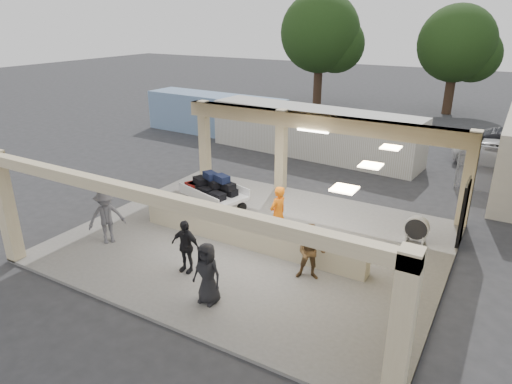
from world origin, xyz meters
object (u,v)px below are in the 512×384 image
Objects in this scene: container_blue at (215,114)px; drum_fan at (417,228)px; baggage_counter at (247,232)px; passenger_c at (106,217)px; baggage_handler at (278,214)px; passenger_b at (185,246)px; passenger_d at (207,273)px; luggage_cart at (213,189)px; passenger_a at (311,252)px; container_white at (312,132)px; car_white_a at (504,154)px.

drum_fan is at bearing -29.71° from container_blue.
baggage_counter is at bearing -48.53° from container_blue.
drum_fan is 10.19m from passenger_c.
baggage_handler is 3.36m from passenger_b.
passenger_d is at bearing -123.19° from drum_fan.
drum_fan is 0.49× the size of passenger_c.
baggage_counter is at bearing 68.18° from passenger_b.
luggage_cart is 12.56m from container_blue.
container_white is at bearing 93.60° from passenger_a.
baggage_handler is (3.44, -1.19, 0.19)m from luggage_cart.
passenger_a reaches higher than passenger_b.
baggage_counter is 9.20× the size of drum_fan.
passenger_a is at bearing 64.19° from baggage_handler.
passenger_b is 1.75m from passenger_d.
passenger_b is 17.20m from container_blue.
container_white is (-3.25, 10.20, 0.21)m from baggage_handler.
baggage_handler reaches higher than passenger_b.
container_blue reaches higher than passenger_a.
passenger_d is (-1.84, -2.39, 0.00)m from passenger_a.
baggage_counter is 4.62m from passenger_c.
luggage_cart reaches higher than drum_fan.
passenger_d reaches higher than car_white_a.
baggage_handler is (0.68, 0.80, 0.48)m from baggage_counter.
passenger_b reaches higher than luggage_cart.
luggage_cart is 1.46× the size of baggage_handler.
passenger_c is 15.54m from container_blue.
baggage_handler is at bearing -44.75° from container_blue.
passenger_c is (-8.78, -5.15, 0.44)m from drum_fan.
baggage_handler is at bearing 61.39° from passenger_b.
passenger_a reaches higher than car_white_a.
container_blue is (-9.12, 14.58, 0.32)m from passenger_b.
container_blue is at bearing 55.02° from passenger_c.
baggage_handler is 14.31m from car_white_a.
passenger_d reaches higher than passenger_a.
passenger_b is (2.02, -4.23, 0.03)m from luggage_cart.
car_white_a is at bearing 169.97° from baggage_handler.
container_blue reaches higher than passenger_b.
car_white_a is 9.63m from container_white.
baggage_counter is 0.87× the size of container_blue.
passenger_d is (-3.95, -6.25, 0.37)m from drum_fan.
passenger_d is 0.18× the size of container_blue.
container_blue is (-7.10, 10.35, 0.35)m from luggage_cart.
passenger_b is 17.66m from car_white_a.
container_white is (-3.30, 14.20, 0.33)m from passenger_d.
passenger_d is at bearing -36.39° from passenger_b.
passenger_a is at bearing -61.36° from container_white.
passenger_d is 14.58m from container_white.
passenger_a is (5.33, -2.79, 0.06)m from luggage_cart.
passenger_c is 0.19× the size of container_blue.
luggage_cart is 7.52m from drum_fan.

